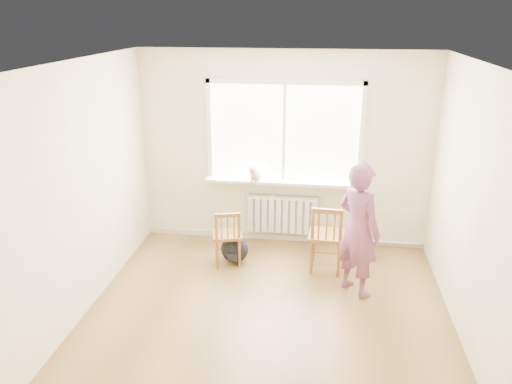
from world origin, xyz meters
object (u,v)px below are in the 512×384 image
(person, at_px, (359,230))
(cat, at_px, (255,174))
(chair_left, at_px, (227,237))
(chair_right, at_px, (326,238))
(backpack, at_px, (235,249))

(person, xyz_separation_m, cat, (-1.35, 1.11, 0.26))
(chair_left, distance_m, person, 1.74)
(chair_left, relative_size, cat, 1.97)
(chair_right, relative_size, backpack, 2.50)
(cat, xyz_separation_m, backpack, (-0.20, -0.58, -0.88))
(chair_left, bearing_deg, chair_right, 164.97)
(backpack, bearing_deg, person, -18.99)
(chair_right, distance_m, cat, 1.34)
(chair_left, relative_size, person, 0.48)
(chair_right, xyz_separation_m, backpack, (-1.19, 0.08, -0.28))
(chair_left, xyz_separation_m, cat, (0.28, 0.65, 0.67))
(chair_right, distance_m, backpack, 1.23)
(chair_right, bearing_deg, person, 130.79)
(person, distance_m, cat, 1.77)
(chair_right, distance_m, person, 0.67)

